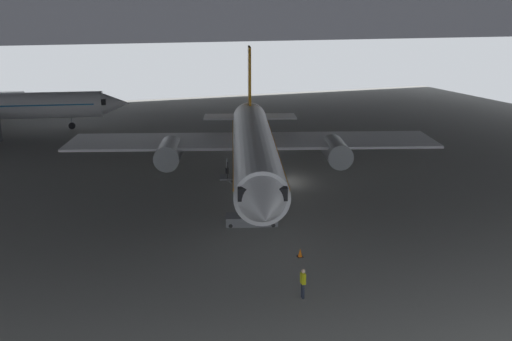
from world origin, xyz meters
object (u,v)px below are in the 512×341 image
crew_worker_near_nose (303,281)px  crew_worker_by_stairs (251,205)px  airplane_main (254,147)px  traffic_cone_orange (300,253)px  boarding_stairs (251,215)px

crew_worker_near_nose → crew_worker_by_stairs: crew_worker_near_nose is taller
crew_worker_near_nose → crew_worker_by_stairs: size_ratio=1.04×
airplane_main → traffic_cone_orange: (-2.47, -16.34, -3.20)m
crew_worker_by_stairs → traffic_cone_orange: bearing=-85.7°
crew_worker_by_stairs → traffic_cone_orange: crew_worker_by_stairs is taller
crew_worker_by_stairs → boarding_stairs: bearing=-109.1°
crew_worker_near_nose → traffic_cone_orange: size_ratio=2.93×
boarding_stairs → crew_worker_by_stairs: bearing=70.9°
airplane_main → crew_worker_near_nose: (-4.50, -21.33, -2.48)m
boarding_stairs → crew_worker_by_stairs: (0.53, 1.54, 0.23)m
airplane_main → crew_worker_near_nose: bearing=-101.9°
airplane_main → boarding_stairs: 10.74m
airplane_main → crew_worker_near_nose: airplane_main is taller
crew_worker_near_nose → crew_worker_by_stairs: (1.42, 13.13, -0.04)m
airplane_main → crew_worker_near_nose: size_ratio=20.89×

